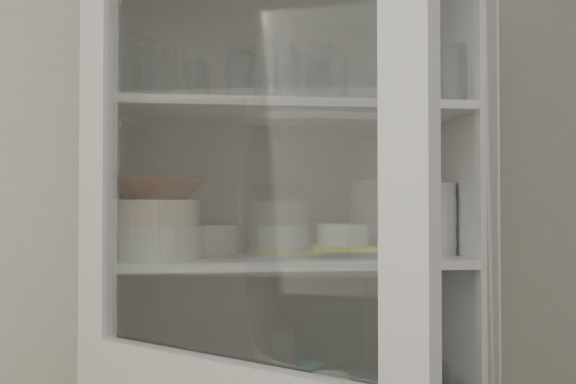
% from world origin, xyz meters
% --- Properties ---
extents(wall_back, '(3.60, 0.02, 2.60)m').
position_xyz_m(wall_back, '(0.00, 1.50, 1.30)').
color(wall_back, '#BCB4A1').
rests_on(wall_back, ground).
extents(pantry_cabinet, '(1.00, 0.45, 2.10)m').
position_xyz_m(pantry_cabinet, '(0.20, 1.34, 0.94)').
color(pantry_cabinet, beige).
rests_on(pantry_cabinet, floor).
extents(tumbler_0, '(0.08, 0.08, 0.14)m').
position_xyz_m(tumbler_0, '(-0.15, 1.12, 1.73)').
color(tumbler_0, silver).
rests_on(tumbler_0, shelf_glass).
extents(tumbler_1, '(0.07, 0.07, 0.12)m').
position_xyz_m(tumbler_1, '(-0.16, 1.12, 1.72)').
color(tumbler_1, silver).
rests_on(tumbler_1, shelf_glass).
extents(tumbler_2, '(0.08, 0.08, 0.14)m').
position_xyz_m(tumbler_2, '(0.18, 1.15, 1.73)').
color(tumbler_2, silver).
rests_on(tumbler_2, shelf_glass).
extents(tumbler_3, '(0.09, 0.09, 0.13)m').
position_xyz_m(tumbler_3, '(0.06, 1.16, 1.73)').
color(tumbler_3, silver).
rests_on(tumbler_3, shelf_glass).
extents(tumbler_4, '(0.09, 0.09, 0.15)m').
position_xyz_m(tumbler_4, '(0.27, 1.16, 1.74)').
color(tumbler_4, silver).
rests_on(tumbler_4, shelf_glass).
extents(tumbler_5, '(0.06, 0.06, 0.12)m').
position_xyz_m(tumbler_5, '(0.30, 1.12, 1.72)').
color(tumbler_5, silver).
rests_on(tumbler_5, shelf_glass).
extents(tumbler_6, '(0.09, 0.09, 0.15)m').
position_xyz_m(tumbler_6, '(0.61, 1.12, 1.74)').
color(tumbler_6, silver).
rests_on(tumbler_6, shelf_glass).
extents(tumbler_7, '(0.08, 0.08, 0.12)m').
position_xyz_m(tumbler_7, '(-0.21, 1.26, 1.72)').
color(tumbler_7, silver).
rests_on(tumbler_7, shelf_glass).
extents(tumbler_8, '(0.08, 0.08, 0.15)m').
position_xyz_m(tumbler_8, '(0.07, 1.26, 1.74)').
color(tumbler_8, silver).
rests_on(tumbler_8, shelf_glass).
extents(tumbler_9, '(0.08, 0.08, 0.12)m').
position_xyz_m(tumbler_9, '(-0.04, 1.28, 1.72)').
color(tumbler_9, silver).
rests_on(tumbler_9, shelf_glass).
extents(tumbler_10, '(0.09, 0.09, 0.13)m').
position_xyz_m(tumbler_10, '(0.30, 1.28, 1.73)').
color(tumbler_10, silver).
rests_on(tumbler_10, shelf_glass).
extents(tumbler_11, '(0.09, 0.09, 0.14)m').
position_xyz_m(tumbler_11, '(0.23, 1.28, 1.73)').
color(tumbler_11, silver).
rests_on(tumbler_11, shelf_glass).
extents(goblet_0, '(0.07, 0.07, 0.16)m').
position_xyz_m(goblet_0, '(-0.05, 1.36, 1.74)').
color(goblet_0, silver).
rests_on(goblet_0, shelf_glass).
extents(goblet_1, '(0.08, 0.08, 0.19)m').
position_xyz_m(goblet_1, '(0.18, 1.38, 1.75)').
color(goblet_1, silver).
rests_on(goblet_1, shelf_glass).
extents(goblet_2, '(0.07, 0.07, 0.16)m').
position_xyz_m(goblet_2, '(0.30, 1.37, 1.74)').
color(goblet_2, silver).
rests_on(goblet_2, shelf_glass).
extents(goblet_3, '(0.07, 0.07, 0.17)m').
position_xyz_m(goblet_3, '(0.51, 1.35, 1.74)').
color(goblet_3, silver).
rests_on(goblet_3, shelf_glass).
extents(plate_stack_front, '(0.23, 0.23, 0.08)m').
position_xyz_m(plate_stack_front, '(-0.15, 1.20, 1.30)').
color(plate_stack_front, silver).
rests_on(plate_stack_front, shelf_plates).
extents(plate_stack_back, '(0.20, 0.20, 0.08)m').
position_xyz_m(plate_stack_back, '(-0.03, 1.41, 1.30)').
color(plate_stack_back, silver).
rests_on(plate_stack_back, shelf_plates).
extents(cream_bowl, '(0.26, 0.26, 0.07)m').
position_xyz_m(cream_bowl, '(-0.15, 1.20, 1.38)').
color(cream_bowl, beige).
rests_on(cream_bowl, plate_stack_front).
extents(terracotta_bowl, '(0.30, 0.30, 0.06)m').
position_xyz_m(terracotta_bowl, '(-0.15, 1.20, 1.44)').
color(terracotta_bowl, '#532C18').
rests_on(terracotta_bowl, cream_bowl).
extents(glass_platter, '(0.32, 0.32, 0.02)m').
position_xyz_m(glass_platter, '(0.35, 1.25, 1.27)').
color(glass_platter, silver).
rests_on(glass_platter, shelf_plates).
extents(yellow_trivet, '(0.18, 0.18, 0.01)m').
position_xyz_m(yellow_trivet, '(0.35, 1.25, 1.28)').
color(yellow_trivet, yellow).
rests_on(yellow_trivet, glass_platter).
extents(white_ramekin, '(0.17, 0.17, 0.06)m').
position_xyz_m(white_ramekin, '(0.35, 1.25, 1.32)').
color(white_ramekin, silver).
rests_on(white_ramekin, yellow_trivet).
extents(grey_bowl_stack, '(0.12, 0.12, 0.20)m').
position_xyz_m(grey_bowl_stack, '(0.61, 1.27, 1.36)').
color(grey_bowl_stack, '#B3B3B3').
rests_on(grey_bowl_stack, shelf_plates).
extents(mug_teal, '(0.13, 0.13, 0.10)m').
position_xyz_m(mug_teal, '(0.57, 1.33, 0.91)').
color(mug_teal, teal).
rests_on(mug_teal, shelf_mugs).
extents(teal_jar, '(0.08, 0.08, 0.10)m').
position_xyz_m(teal_jar, '(0.27, 1.31, 0.91)').
color(teal_jar, teal).
rests_on(teal_jar, shelf_mugs).
extents(white_canister, '(0.13, 0.13, 0.14)m').
position_xyz_m(white_canister, '(-0.21, 1.29, 0.93)').
color(white_canister, silver).
rests_on(white_canister, shelf_mugs).
extents(tumbler_12, '(0.08, 0.08, 0.15)m').
position_xyz_m(tumbler_12, '(0.25, 1.26, 1.74)').
color(tumbler_12, silver).
rests_on(tumbler_12, shelf_glass).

